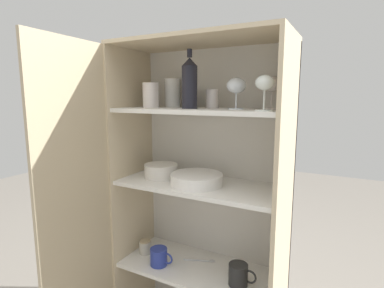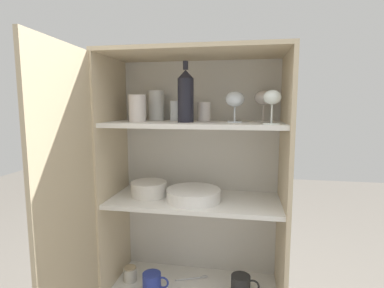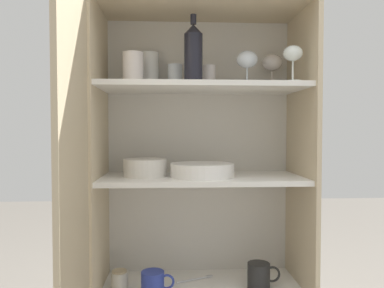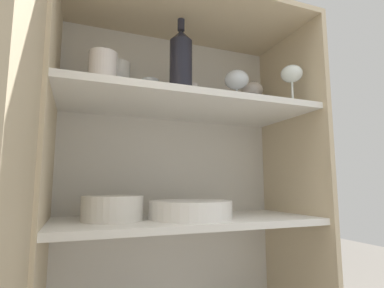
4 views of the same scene
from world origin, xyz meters
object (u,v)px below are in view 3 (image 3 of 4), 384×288
at_px(storage_jar, 120,280).
at_px(wine_bottle, 193,54).
at_px(plate_stack_white, 203,170).
at_px(coffee_mug_primary, 259,276).
at_px(mixing_bowl_large, 145,167).

bearing_deg(storage_jar, wine_bottle, -3.59).
distance_m(wine_bottle, plate_stack_white, 0.46).
relative_size(wine_bottle, plate_stack_white, 1.07).
bearing_deg(coffee_mug_primary, plate_stack_white, 176.20).
distance_m(wine_bottle, storage_jar, 0.94).
xyz_separation_m(mixing_bowl_large, storage_jar, (-0.10, -0.02, -0.45)).
bearing_deg(storage_jar, plate_stack_white, -2.33).
height_order(coffee_mug_primary, storage_jar, coffee_mug_primary).
relative_size(coffee_mug_primary, storage_jar, 1.80).
bearing_deg(wine_bottle, storage_jar, 176.41).
xyz_separation_m(coffee_mug_primary, storage_jar, (-0.56, 0.03, -0.02)).
bearing_deg(mixing_bowl_large, wine_bottle, -11.08).
relative_size(plate_stack_white, storage_jar, 3.43).
height_order(wine_bottle, storage_jar, wine_bottle).
height_order(mixing_bowl_large, coffee_mug_primary, mixing_bowl_large).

